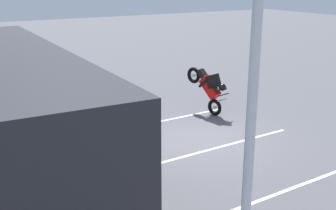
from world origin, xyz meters
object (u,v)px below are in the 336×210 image
spectator_centre (109,113)px  flagpole (247,152)px  spectator_far_left (126,137)px  parked_motorcycle_silver (100,166)px  tour_bus (10,121)px  spectator_right (93,109)px  spectator_left (111,128)px  stunt_motorcycle (209,86)px

spectator_centre → flagpole: bearing=164.4°
spectator_far_left → parked_motorcycle_silver: 0.92m
spectator_far_left → flagpole: size_ratio=0.26×
tour_bus → spectator_right: size_ratio=5.94×
spectator_left → flagpole: size_ratio=0.24×
tour_bus → spectator_left: size_ratio=5.81×
spectator_left → flagpole: flagpole is taller
tour_bus → spectator_right: 3.35m
parked_motorcycle_silver → flagpole: bearing=169.0°
spectator_right → parked_motorcycle_silver: size_ratio=0.82×
spectator_right → spectator_left: bearing=173.1°
tour_bus → spectator_left: bearing=-89.8°
spectator_centre → tour_bus: bearing=110.5°
spectator_far_left → spectator_right: size_ratio=1.08×
parked_motorcycle_silver → spectator_centre: bearing=-29.4°
spectator_left → flagpole: bearing=165.1°
spectator_centre → spectator_right: 0.85m
tour_bus → parked_motorcycle_silver: tour_bus is taller
spectator_far_left → stunt_motorcycle: spectator_far_left is taller
spectator_left → parked_motorcycle_silver: spectator_left is taller
tour_bus → spectator_right: tour_bus is taller
spectator_centre → parked_motorcycle_silver: 2.32m
spectator_centre → stunt_motorcycle: spectator_centre is taller
spectator_left → stunt_motorcycle: stunt_motorcycle is taller
spectator_far_left → flagpole: bearing=163.2°
spectator_centre → parked_motorcycle_silver: spectator_centre is taller
spectator_far_left → spectator_left: spectator_far_left is taller
spectator_far_left → spectator_centre: size_ratio=1.01×
spectator_right → flagpole: bearing=166.7°
spectator_right → flagpole: size_ratio=0.24×
tour_bus → spectator_left: tour_bus is taller
spectator_far_left → spectator_centre: spectator_far_left is taller
spectator_far_left → parked_motorcycle_silver: bearing=89.2°
tour_bus → spectator_centre: 3.10m
spectator_right → spectator_far_left: bearing=175.2°
tour_bus → spectator_far_left: 2.67m
tour_bus → spectator_centre: bearing=-69.5°
flagpole → spectator_centre: bearing=-15.6°
parked_motorcycle_silver → stunt_motorcycle: stunt_motorcycle is taller
tour_bus → parked_motorcycle_silver: bearing=-116.8°
spectator_centre → spectator_far_left: bearing=168.4°
flagpole → tour_bus: bearing=3.7°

